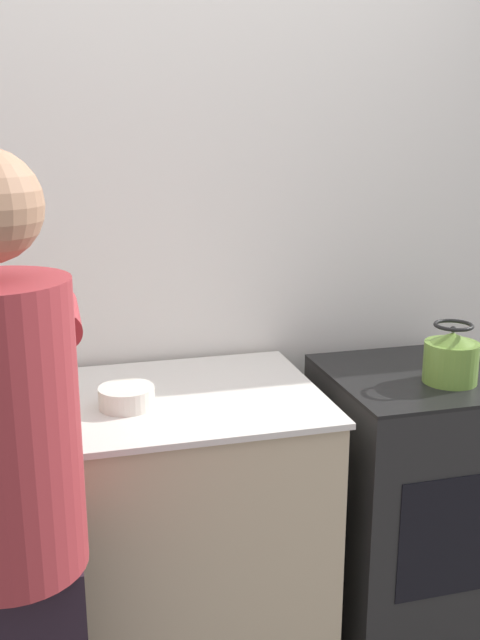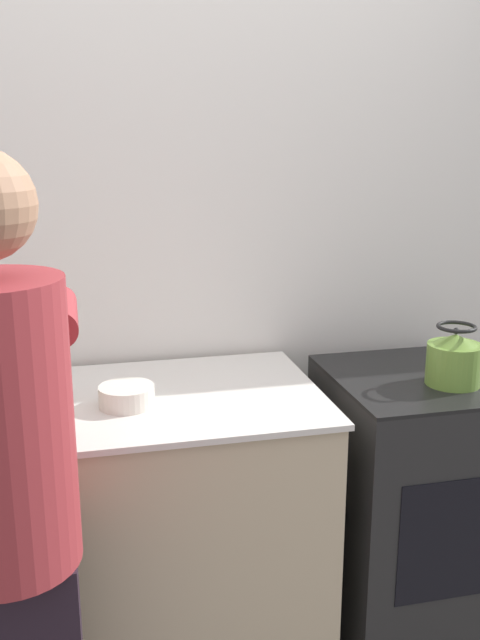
{
  "view_description": "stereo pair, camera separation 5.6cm",
  "coord_description": "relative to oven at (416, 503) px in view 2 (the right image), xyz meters",
  "views": [
    {
      "loc": [
        -0.36,
        -1.68,
        1.69
      ],
      "look_at": [
        0.16,
        0.23,
        1.16
      ],
      "focal_mm": 40.0,
      "sensor_mm": 36.0,
      "label": 1
    },
    {
      "loc": [
        -0.3,
        -1.7,
        1.69
      ],
      "look_at": [
        0.16,
        0.23,
        1.16
      ],
      "focal_mm": 40.0,
      "sensor_mm": 36.0,
      "label": 2
    }
  ],
  "objects": [
    {
      "name": "cutting_board",
      "position": [
        -1.32,
        -0.04,
        0.46
      ],
      "size": [
        0.35,
        0.25,
        0.02
      ],
      "color": "#A87A4C",
      "rests_on": "counter"
    },
    {
      "name": "bowl_prep",
      "position": [
        -0.96,
        -0.02,
        0.48
      ],
      "size": [
        0.16,
        0.16,
        0.06
      ],
      "color": "silver",
      "rests_on": "counter"
    },
    {
      "name": "kettle",
      "position": [
        0.05,
        -0.09,
        0.54
      ],
      "size": [
        0.17,
        0.17,
        0.19
      ],
      "color": "olive",
      "rests_on": "oven"
    },
    {
      "name": "wall_back",
      "position": [
        -0.79,
        0.44,
        0.84
      ],
      "size": [
        8.0,
        0.05,
        2.6
      ],
      "color": "white",
      "rests_on": "ground_plane"
    },
    {
      "name": "oven",
      "position": [
        0.0,
        0.0,
        0.0
      ],
      "size": [
        0.59,
        0.59,
        0.92
      ],
      "color": "black",
      "rests_on": "ground_plane"
    },
    {
      "name": "counter",
      "position": [
        -1.13,
        0.04,
        -0.0
      ],
      "size": [
        1.52,
        0.69,
        0.91
      ],
      "color": "#C6B28E",
      "rests_on": "ground_plane"
    },
    {
      "name": "person",
      "position": [
        -1.26,
        -0.51,
        0.45
      ],
      "size": [
        0.35,
        0.59,
        1.66
      ],
      "color": "black",
      "rests_on": "ground_plane"
    }
  ]
}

